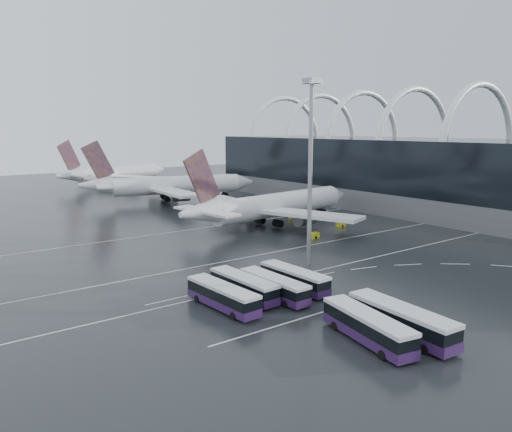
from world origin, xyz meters
TOP-DOWN VIEW (x-y plane):
  - ground at (0.00, 0.00)m, footprint 420.00×420.00m
  - terminal at (61.56, 19.84)m, footprint 42.00×160.00m
  - lane_marking_near at (0.00, -2.00)m, footprint 120.00×0.25m
  - lane_marking_mid at (0.00, 12.00)m, footprint 120.00×0.25m
  - lane_marking_far at (0.00, 40.00)m, footprint 120.00×0.25m
  - bus_bay_line_south at (-24.00, -16.00)m, footprint 28.00×0.25m
  - bus_bay_line_north at (-24.00, 0.00)m, footprint 28.00×0.25m
  - airliner_main at (9.75, 32.63)m, footprint 56.09×48.75m
  - airliner_gate_b at (8.60, 84.31)m, footprint 55.55×49.24m
  - airliner_gate_c at (10.31, 135.48)m, footprint 51.90×47.23m
  - bus_row_near_a at (-30.30, -7.17)m, footprint 3.50×12.80m
  - bus_row_near_b at (-25.69, -5.37)m, footprint 3.23×12.59m
  - bus_row_near_c at (-22.38, -7.98)m, footprint 3.08×12.37m
  - bus_row_near_d at (-17.66, -6.84)m, footprint 3.21×12.40m
  - bus_row_far_b at (-23.16, -25.37)m, footprint 5.38×13.45m
  - bus_row_far_c at (-18.94, -26.64)m, footprint 4.35×14.24m
  - van_curve_a at (-22.13, -29.40)m, footprint 5.18×2.57m
  - floodlight_mast at (-6.58, 2.02)m, footprint 2.39×2.39m
  - gse_cart_belly_a at (22.02, 21.63)m, footprint 2.15×1.27m
  - gse_cart_belly_b at (28.19, 34.82)m, footprint 2.13×1.26m
  - gse_cart_belly_c at (8.22, 16.33)m, footprint 2.22×1.31m
  - gse_cart_belly_e at (20.22, 36.99)m, footprint 2.05×1.21m

SIDE VIEW (x-z plane):
  - ground at x=0.00m, z-range 0.00..0.00m
  - lane_marking_near at x=0.00m, z-range 0.00..0.01m
  - lane_marking_mid at x=0.00m, z-range 0.00..0.01m
  - lane_marking_far at x=0.00m, z-range 0.00..0.01m
  - bus_bay_line_south at x=-24.00m, z-range 0.00..0.01m
  - bus_bay_line_north at x=-24.00m, z-range 0.00..0.01m
  - gse_cart_belly_e at x=20.22m, z-range 0.00..1.12m
  - gse_cart_belly_b at x=28.19m, z-range 0.00..1.16m
  - gse_cart_belly_a at x=22.02m, z-range 0.00..1.17m
  - gse_cart_belly_c at x=8.22m, z-range 0.00..1.21m
  - van_curve_a at x=-22.13m, z-range 0.00..1.41m
  - bus_row_near_d at x=-17.66m, z-range 0.15..3.19m
  - bus_row_near_c at x=-22.38m, z-range 0.15..3.19m
  - bus_row_near_b at x=-25.69m, z-range 0.15..3.24m
  - bus_row_near_a at x=-30.30m, z-range 0.15..3.27m
  - bus_row_far_b at x=-23.16m, z-range 0.16..3.39m
  - bus_row_far_c at x=-18.94m, z-range 0.17..3.62m
  - airliner_gate_c at x=10.31m, z-range -4.71..14.13m
  - airliner_main at x=9.75m, z-range -4.74..14.26m
  - airliner_gate_b at x=8.60m, z-range -4.88..14.67m
  - terminal at x=61.56m, z-range -6.58..28.32m
  - floodlight_mast at x=-6.58m, z-range 4.03..35.27m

